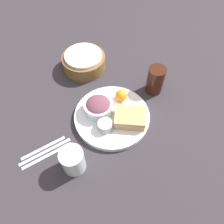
% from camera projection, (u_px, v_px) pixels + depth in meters
% --- Properties ---
extents(ground_plane, '(4.00, 4.00, 0.00)m').
position_uv_depth(ground_plane, '(112.00, 118.00, 0.89)').
color(ground_plane, '#2D282D').
extents(plate, '(0.30, 0.30, 0.02)m').
position_uv_depth(plate, '(112.00, 116.00, 0.88)').
color(plate, silver).
rests_on(plate, ground_plane).
extents(sandwich, '(0.13, 0.10, 0.04)m').
position_uv_depth(sandwich, '(130.00, 117.00, 0.84)').
color(sandwich, tan).
rests_on(sandwich, plate).
extents(salad_bowl, '(0.11, 0.11, 0.06)m').
position_uv_depth(salad_bowl, '(98.00, 106.00, 0.86)').
color(salad_bowl, white).
rests_on(salad_bowl, plate).
extents(dressing_cup, '(0.06, 0.06, 0.03)m').
position_uv_depth(dressing_cup, '(105.00, 125.00, 0.82)').
color(dressing_cup, '#99999E').
rests_on(dressing_cup, plate).
extents(orange_wedge, '(0.05, 0.05, 0.05)m').
position_uv_depth(orange_wedge, '(121.00, 95.00, 0.90)').
color(orange_wedge, orange).
rests_on(orange_wedge, plate).
extents(drink_glass, '(0.07, 0.07, 0.13)m').
position_uv_depth(drink_glass, '(155.00, 80.00, 0.92)').
color(drink_glass, '#38190F').
rests_on(drink_glass, ground_plane).
extents(bread_basket, '(0.20, 0.20, 0.08)m').
position_uv_depth(bread_basket, '(84.00, 61.00, 1.02)').
color(bread_basket, brown).
rests_on(bread_basket, ground_plane).
extents(fork, '(0.17, 0.11, 0.01)m').
position_uv_depth(fork, '(47.00, 156.00, 0.79)').
color(fork, '#B2B2B7').
rests_on(fork, ground_plane).
extents(knife, '(0.18, 0.11, 0.01)m').
position_uv_depth(knife, '(45.00, 152.00, 0.80)').
color(knife, '#B2B2B7').
rests_on(knife, ground_plane).
extents(spoon, '(0.16, 0.10, 0.01)m').
position_uv_depth(spoon, '(43.00, 148.00, 0.81)').
color(spoon, '#B2B2B7').
rests_on(spoon, ground_plane).
extents(water_glass, '(0.08, 0.08, 0.10)m').
position_uv_depth(water_glass, '(73.00, 160.00, 0.73)').
color(water_glass, silver).
rests_on(water_glass, ground_plane).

